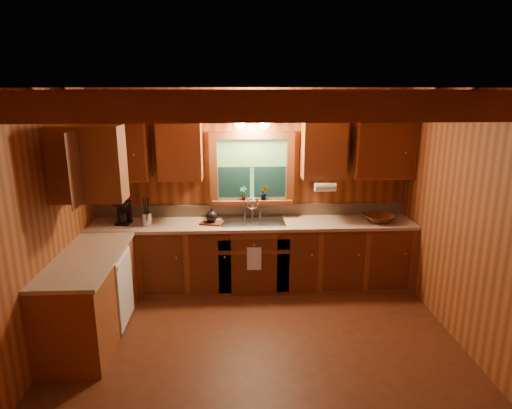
{
  "coord_description": "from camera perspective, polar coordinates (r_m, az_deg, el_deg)",
  "views": [
    {
      "loc": [
        -0.23,
        -3.88,
        2.61
      ],
      "look_at": [
        0.0,
        0.8,
        1.35
      ],
      "focal_mm": 30.88,
      "sensor_mm": 36.0,
      "label": 1
    }
  ],
  "objects": [
    {
      "name": "window",
      "position": [
        5.85,
        -0.53,
        4.4
      ],
      "size": [
        1.12,
        0.08,
        1.0
      ],
      "color": "brown",
      "rests_on": "room"
    },
    {
      "name": "wicker_basket",
      "position": [
        5.96,
        15.56,
        -1.72
      ],
      "size": [
        0.46,
        0.46,
        0.1
      ],
      "primitive_type": "imported",
      "rotation": [
        0.0,
        0.0,
        0.17
      ],
      "color": "#48230C",
      "rests_on": "countertop"
    },
    {
      "name": "room",
      "position": [
        4.1,
        0.56,
        -3.57
      ],
      "size": [
        4.2,
        4.2,
        4.2
      ],
      "color": "#4F2513",
      "rests_on": "ground"
    },
    {
      "name": "wall_sconce",
      "position": [
        5.65,
        -0.49,
        10.51
      ],
      "size": [
        0.45,
        0.21,
        0.17
      ],
      "color": "black",
      "rests_on": "room"
    },
    {
      "name": "teakettle",
      "position": [
        5.67,
        -5.78,
        -1.55
      ],
      "size": [
        0.15,
        0.15,
        0.18
      ],
      "rotation": [
        0.0,
        0.0,
        -0.38
      ],
      "color": "black",
      "rests_on": "cutting_board"
    },
    {
      "name": "ceiling_beams",
      "position": [
        3.89,
        0.61,
        13.28
      ],
      "size": [
        4.2,
        2.54,
        0.18
      ],
      "color": "brown",
      "rests_on": "room"
    },
    {
      "name": "potted_plant_right",
      "position": [
        5.87,
        1.07,
        1.53
      ],
      "size": [
        0.13,
        0.12,
        0.2
      ],
      "primitive_type": "imported",
      "rotation": [
        0.0,
        0.0,
        -0.35
      ],
      "color": "#542512",
      "rests_on": "window_sill"
    },
    {
      "name": "upper_cabinets",
      "position": [
        5.37,
        -6.41,
        6.71
      ],
      "size": [
        4.19,
        1.77,
        0.78
      ],
      "color": "brown",
      "rests_on": "room"
    },
    {
      "name": "countertop",
      "position": [
        5.46,
        -5.31,
        -3.5
      ],
      "size": [
        4.2,
        2.24,
        0.04
      ],
      "color": "tan",
      "rests_on": "base_cabinets"
    },
    {
      "name": "base_cabinets",
      "position": [
        5.61,
        -5.34,
        -7.88
      ],
      "size": [
        4.2,
        2.22,
        0.86
      ],
      "color": "brown",
      "rests_on": "ground"
    },
    {
      "name": "dishwasher_panel",
      "position": [
        5.2,
        -16.6,
        -10.39
      ],
      "size": [
        0.02,
        0.6,
        0.8
      ],
      "primitive_type": "cube",
      "color": "white",
      "rests_on": "base_cabinets"
    },
    {
      "name": "potted_plant_left",
      "position": [
        5.85,
        -1.65,
        1.44
      ],
      "size": [
        0.12,
        0.1,
        0.19
      ],
      "primitive_type": "imported",
      "rotation": [
        0.0,
        0.0,
        -0.41
      ],
      "color": "#542512",
      "rests_on": "window_sill"
    },
    {
      "name": "window_sill",
      "position": [
        5.9,
        -0.5,
        0.41
      ],
      "size": [
        1.06,
        0.14,
        0.04
      ],
      "primitive_type": "cube",
      "color": "brown",
      "rests_on": "room"
    },
    {
      "name": "backsplash",
      "position": [
        6.0,
        -0.52,
        -0.73
      ],
      "size": [
        4.2,
        0.02,
        0.16
      ],
      "primitive_type": "cube",
      "color": "tan",
      "rests_on": "room"
    },
    {
      "name": "paper_towel_roll",
      "position": [
        5.67,
        8.96,
        2.22
      ],
      "size": [
        0.27,
        0.11,
        0.11
      ],
      "primitive_type": "cylinder",
      "rotation": [
        0.0,
        1.57,
        0.0
      ],
      "color": "white",
      "rests_on": "upper_cabinets"
    },
    {
      "name": "dish_towel",
      "position": [
        5.56,
        -0.24,
        -7.04
      ],
      "size": [
        0.18,
        0.01,
        0.3
      ],
      "primitive_type": "cube",
      "color": "white",
      "rests_on": "base_cabinets"
    },
    {
      "name": "utensil_crock",
      "position": [
        5.75,
        -14.0,
        -1.76
      ],
      "size": [
        0.13,
        0.13,
        0.37
      ],
      "rotation": [
        0.0,
        0.0,
        -0.08
      ],
      "color": "silver",
      "rests_on": "countertop"
    },
    {
      "name": "coffee_maker",
      "position": [
        5.9,
        -16.77,
        -0.99
      ],
      "size": [
        0.17,
        0.21,
        0.3
      ],
      "rotation": [
        0.0,
        0.0,
        -0.16
      ],
      "color": "black",
      "rests_on": "countertop"
    },
    {
      "name": "sink",
      "position": [
        5.76,
        -0.4,
        -2.68
      ],
      "size": [
        0.82,
        0.48,
        0.43
      ],
      "color": "silver",
      "rests_on": "countertop"
    },
    {
      "name": "cutting_board",
      "position": [
        5.7,
        -5.76,
        -2.37
      ],
      "size": [
        0.31,
        0.26,
        0.02
      ],
      "primitive_type": "cube",
      "rotation": [
        0.0,
        0.0,
        -0.26
      ],
      "color": "#542512",
      "rests_on": "countertop"
    }
  ]
}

